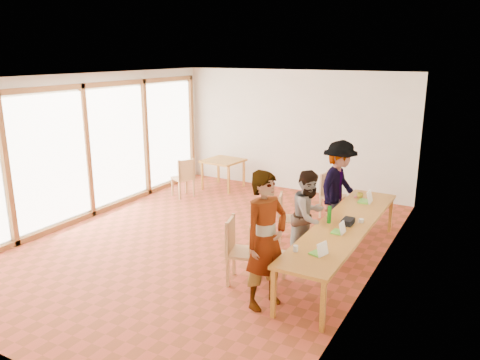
{
  "coord_description": "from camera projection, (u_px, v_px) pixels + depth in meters",
  "views": [
    {
      "loc": [
        4.47,
        -6.76,
        3.4
      ],
      "look_at": [
        0.36,
        0.58,
        1.1
      ],
      "focal_mm": 35.0,
      "sensor_mm": 36.0,
      "label": 1
    }
  ],
  "objects": [
    {
      "name": "person_near",
      "position": [
        266.0,
        240.0,
        6.28
      ],
      "size": [
        0.68,
        0.82,
        1.93
      ],
      "primitive_type": "imported",
      "rotation": [
        0.0,
        0.0,
        1.21
      ],
      "color": "gray",
      "rests_on": "ground"
    },
    {
      "name": "ceiling",
      "position": [
        204.0,
        76.0,
        7.89
      ],
      "size": [
        6.0,
        8.0,
        0.04
      ],
      "primitive_type": "cube",
      "color": "white",
      "rests_on": "wall_back"
    },
    {
      "name": "green_bottle",
      "position": [
        329.0,
        215.0,
        7.48
      ],
      "size": [
        0.07,
        0.07,
        0.28
      ],
      "primitive_type": "cylinder",
      "color": "#177918",
      "rests_on": "communal_table"
    },
    {
      "name": "person_mid",
      "position": [
        309.0,
        216.0,
        7.74
      ],
      "size": [
        0.74,
        0.87,
        1.56
      ],
      "primitive_type": "imported",
      "rotation": [
        0.0,
        0.0,
        1.35
      ],
      "color": "gray",
      "rests_on": "ground"
    },
    {
      "name": "side_table",
      "position": [
        223.0,
        163.0,
        11.96
      ],
      "size": [
        0.9,
        0.9,
        0.75
      ],
      "rotation": [
        0.0,
        0.0,
        -0.1
      ],
      "color": "orange",
      "rests_on": "ground"
    },
    {
      "name": "laptop_mid",
      "position": [
        340.0,
        230.0,
        7.09
      ],
      "size": [
        0.19,
        0.22,
        0.18
      ],
      "rotation": [
        0.0,
        0.0,
        -0.01
      ],
      "color": "#62C937",
      "rests_on": "communal_table"
    },
    {
      "name": "ground",
      "position": [
        208.0,
        242.0,
        8.69
      ],
      "size": [
        8.0,
        8.0,
        0.0
      ],
      "primitive_type": "plane",
      "color": "#AD4129",
      "rests_on": "ground"
    },
    {
      "name": "wall_right",
      "position": [
        377.0,
        186.0,
        6.88
      ],
      "size": [
        0.1,
        8.0,
        3.0
      ],
      "primitive_type": "cube",
      "color": "silver",
      "rests_on": "ground"
    },
    {
      "name": "window_wall",
      "position": [
        87.0,
        147.0,
        9.69
      ],
      "size": [
        0.1,
        8.0,
        3.0
      ],
      "primitive_type": "cube",
      "color": "white",
      "rests_on": "ground"
    },
    {
      "name": "person_far",
      "position": [
        339.0,
        187.0,
        8.97
      ],
      "size": [
        0.8,
        1.24,
        1.81
      ],
      "primitive_type": "imported",
      "rotation": [
        0.0,
        0.0,
        1.46
      ],
      "color": "gray",
      "rests_on": "ground"
    },
    {
      "name": "wall_back",
      "position": [
        294.0,
        131.0,
        11.66
      ],
      "size": [
        6.0,
        0.1,
        3.0
      ],
      "primitive_type": "cube",
      "color": "silver",
      "rests_on": "ground"
    },
    {
      "name": "chair_empty",
      "position": [
        329.0,
        190.0,
        9.92
      ],
      "size": [
        0.47,
        0.47,
        0.51
      ],
      "rotation": [
        0.0,
        0.0,
        -0.05
      ],
      "color": "tan",
      "rests_on": "ground"
    },
    {
      "name": "chair_far",
      "position": [
        285.0,
        212.0,
        8.63
      ],
      "size": [
        0.53,
        0.53,
        0.47
      ],
      "rotation": [
        0.0,
        0.0,
        0.33
      ],
      "color": "tan",
      "rests_on": "ground"
    },
    {
      "name": "pink_phone",
      "position": [
        356.0,
        197.0,
        8.85
      ],
      "size": [
        0.05,
        0.1,
        0.01
      ],
      "primitive_type": "cube",
      "color": "#DC4E5F",
      "rests_on": "communal_table"
    },
    {
      "name": "yellow_mug",
      "position": [
        360.0,
        195.0,
        8.82
      ],
      "size": [
        0.12,
        0.12,
        0.09
      ],
      "primitive_type": "imported",
      "rotation": [
        0.0,
        0.0,
        0.03
      ],
      "color": "gold",
      "rests_on": "communal_table"
    },
    {
      "name": "laptop_near",
      "position": [
        320.0,
        251.0,
        6.33
      ],
      "size": [
        0.24,
        0.26,
        0.18
      ],
      "rotation": [
        0.0,
        0.0,
        -0.3
      ],
      "color": "#62C937",
      "rests_on": "communal_table"
    },
    {
      "name": "chair_near",
      "position": [
        262.0,
        246.0,
        7.04
      ],
      "size": [
        0.49,
        0.49,
        0.51
      ],
      "rotation": [
        0.0,
        0.0,
        0.09
      ],
      "color": "tan",
      "rests_on": "ground"
    },
    {
      "name": "condiment_cup",
      "position": [
        361.0,
        221.0,
        7.53
      ],
      "size": [
        0.08,
        0.08,
        0.06
      ],
      "primitive_type": "cylinder",
      "color": "white",
      "rests_on": "communal_table"
    },
    {
      "name": "communal_table",
      "position": [
        345.0,
        226.0,
        7.5
      ],
      "size": [
        0.8,
        4.0,
        0.75
      ],
      "color": "orange",
      "rests_on": "ground"
    },
    {
      "name": "laptop_far",
      "position": [
        367.0,
        199.0,
        8.53
      ],
      "size": [
        0.24,
        0.27,
        0.22
      ],
      "rotation": [
        0.0,
        0.0,
        0.03
      ],
      "color": "#62C937",
      "rests_on": "communal_table"
    },
    {
      "name": "clear_glass",
      "position": [
        296.0,
        248.0,
        6.43
      ],
      "size": [
        0.07,
        0.07,
        0.09
      ],
      "primitive_type": "cylinder",
      "color": "silver",
      "rests_on": "communal_table"
    },
    {
      "name": "chair_mid",
      "position": [
        237.0,
        244.0,
        7.04
      ],
      "size": [
        0.58,
        0.58,
        0.54
      ],
      "rotation": [
        0.0,
        0.0,
        0.28
      ],
      "color": "tan",
      "rests_on": "ground"
    },
    {
      "name": "black_pouch",
      "position": [
        348.0,
        222.0,
        7.45
      ],
      "size": [
        0.16,
        0.26,
        0.09
      ],
      "primitive_type": "cube",
      "color": "black",
      "rests_on": "communal_table"
    },
    {
      "name": "chair_spare",
      "position": [
        185.0,
        174.0,
        11.2
      ],
      "size": [
        0.6,
        0.6,
        0.51
      ],
      "rotation": [
        0.0,
        0.0,
        2.68
      ],
      "color": "tan",
      "rests_on": "ground"
    }
  ]
}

